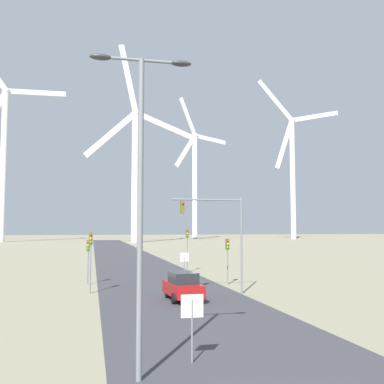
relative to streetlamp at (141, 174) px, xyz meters
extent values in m
cube|color=#38383D|center=(4.04, 43.85, -6.41)|extent=(10.00, 240.00, 0.01)
cylinder|color=slate|center=(0.00, 0.00, -1.31)|extent=(0.18, 0.18, 10.20)
cylinder|color=slate|center=(0.00, 0.00, 3.74)|extent=(2.62, 0.10, 0.10)
ellipsoid|color=#333338|center=(-1.31, 0.00, 3.74)|extent=(0.70, 0.32, 0.20)
ellipsoid|color=#333338|center=(1.31, 0.00, 3.74)|extent=(0.70, 0.32, 0.20)
cylinder|color=slate|center=(2.01, 1.46, -5.31)|extent=(0.07, 0.07, 2.19)
cube|color=white|center=(2.01, 1.44, -4.45)|extent=(0.81, 0.01, 0.81)
cube|color=red|center=(2.01, 1.46, -4.45)|extent=(0.76, 0.02, 0.76)
cylinder|color=slate|center=(7.09, 27.55, -5.32)|extent=(0.07, 0.07, 2.19)
cube|color=white|center=(7.09, 27.54, -4.45)|extent=(0.81, 0.01, 0.81)
cube|color=red|center=(7.09, 27.55, -4.45)|extent=(0.76, 0.02, 0.76)
cylinder|color=slate|center=(-1.54, 19.32, -4.22)|extent=(0.11, 0.11, 4.38)
cube|color=#4C511E|center=(-1.54, 19.32, -2.48)|extent=(0.28, 0.24, 0.90)
sphere|color=red|center=(-1.54, 19.19, -2.21)|extent=(0.16, 0.16, 0.16)
sphere|color=gold|center=(-1.54, 19.19, -2.48)|extent=(0.16, 0.16, 0.16)
sphere|color=green|center=(-1.54, 19.19, -2.75)|extent=(0.16, 0.16, 0.16)
cylinder|color=slate|center=(9.64, 22.02, -4.51)|extent=(0.11, 0.11, 3.80)
cube|color=#4C511E|center=(9.64, 22.02, -3.06)|extent=(0.28, 0.24, 0.90)
sphere|color=red|center=(9.64, 21.88, -2.79)|extent=(0.16, 0.16, 0.16)
sphere|color=gold|center=(9.64, 21.88, -3.06)|extent=(0.16, 0.16, 0.16)
sphere|color=green|center=(9.64, 21.88, -3.33)|extent=(0.16, 0.16, 0.16)
cylinder|color=slate|center=(-1.76, 24.53, -4.56)|extent=(0.11, 0.11, 3.69)
cube|color=#4C511E|center=(-1.76, 24.53, -3.17)|extent=(0.28, 0.24, 0.90)
sphere|color=red|center=(-1.76, 24.39, -2.90)|extent=(0.16, 0.16, 0.16)
sphere|color=gold|center=(-1.76, 24.39, -3.17)|extent=(0.16, 0.16, 0.16)
sphere|color=green|center=(-1.76, 24.39, -3.44)|extent=(0.16, 0.16, 0.16)
cylinder|color=slate|center=(8.52, 33.00, -4.13)|extent=(0.11, 0.11, 4.56)
cube|color=#4C511E|center=(8.52, 33.00, -2.30)|extent=(0.28, 0.24, 0.90)
sphere|color=red|center=(8.52, 32.86, -2.03)|extent=(0.16, 0.16, 0.16)
sphere|color=gold|center=(8.52, 32.86, -2.30)|extent=(0.16, 0.16, 0.16)
sphere|color=green|center=(8.52, 32.86, -2.57)|extent=(0.16, 0.16, 0.16)
cylinder|color=slate|center=(9.09, 16.80, -2.93)|extent=(0.14, 0.14, 6.96)
cylinder|color=slate|center=(6.53, 16.80, 0.30)|extent=(5.13, 0.12, 0.12)
cube|color=#4C511E|center=(4.73, 16.80, -0.25)|extent=(0.28, 0.24, 0.90)
sphere|color=red|center=(4.73, 16.67, 0.02)|extent=(0.18, 0.18, 0.18)
cube|color=maroon|center=(4.38, 14.86, -5.68)|extent=(2.10, 4.22, 0.80)
cube|color=#1E2328|center=(4.38, 14.71, -4.93)|extent=(1.71, 2.21, 0.70)
cylinder|color=black|center=(3.55, 16.13, -6.08)|extent=(0.22, 0.66, 0.66)
cylinder|color=black|center=(5.21, 16.13, -6.08)|extent=(0.22, 0.66, 0.66)
cylinder|color=black|center=(3.55, 13.59, -6.08)|extent=(0.22, 0.66, 0.66)
cylinder|color=black|center=(5.21, 13.59, -6.08)|extent=(0.22, 0.66, 0.66)
cylinder|color=silver|center=(-31.19, 147.25, 19.46)|extent=(2.20, 2.20, 51.74)
sphere|color=silver|center=(-31.19, 147.25, 45.33)|extent=(2.60, 2.60, 2.60)
cube|color=silver|center=(-21.18, 151.06, 46.53)|extent=(19.17, 7.70, 4.05)
cylinder|color=silver|center=(11.91, 131.21, 14.82)|extent=(2.20, 2.20, 42.45)
sphere|color=silver|center=(11.91, 131.21, 36.04)|extent=(2.60, 2.60, 2.60)
cube|color=silver|center=(22.66, 134.17, 32.72)|extent=(20.92, 6.22, 8.01)
cube|color=silver|center=(9.32, 130.49, 47.36)|extent=(6.72, 2.30, 21.78)
cube|color=silver|center=(3.77, 128.96, 28.05)|extent=(16.71, 5.06, 16.39)
cylinder|color=silver|center=(41.67, 173.69, 16.00)|extent=(2.20, 2.20, 44.82)
sphere|color=silver|center=(41.67, 173.69, 38.41)|extent=(2.60, 2.60, 2.60)
cube|color=silver|center=(38.09, 172.16, 46.48)|extent=(8.34, 3.94, 15.76)
cube|color=silver|center=(37.04, 171.71, 30.99)|extent=(10.16, 4.72, 14.76)
cube|color=silver|center=(49.89, 177.21, 37.75)|extent=(15.57, 7.03, 3.02)
cylinder|color=silver|center=(82.51, 163.40, 19.24)|extent=(2.20, 2.20, 51.31)
sphere|color=silver|center=(82.51, 163.40, 44.90)|extent=(2.60, 2.60, 2.60)
cube|color=silver|center=(78.87, 163.50, 34.05)|extent=(8.59, 0.73, 21.04)
cube|color=silver|center=(93.73, 163.10, 47.17)|extent=(21.53, 1.08, 6.05)
cube|color=silver|center=(74.94, 163.60, 53.48)|extent=(15.65, 0.92, 17.38)
camera|label=1|loc=(-1.49, -14.22, -1.70)|focal=42.00mm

